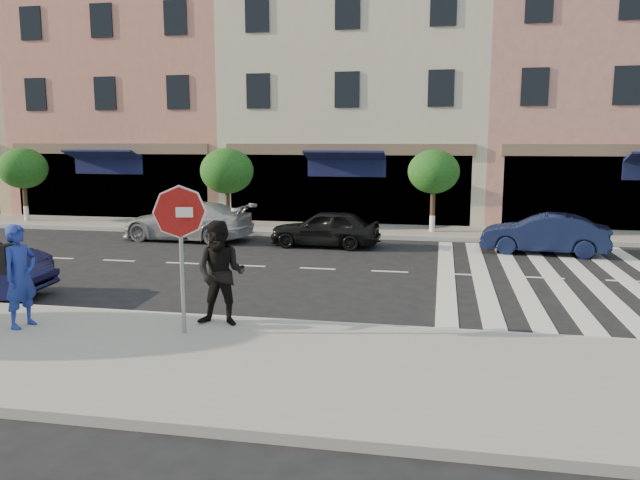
{
  "coord_description": "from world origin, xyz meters",
  "views": [
    {
      "loc": [
        3.33,
        -12.61,
        3.55
      ],
      "look_at": [
        0.77,
        0.43,
        1.4
      ],
      "focal_mm": 35.0,
      "sensor_mm": 36.0,
      "label": 1
    }
  ],
  "objects_px": {
    "stop_sign": "(180,227)",
    "walker": "(221,273)",
    "car_far_right": "(544,234)",
    "car_far_mid": "(325,228)",
    "car_far_left": "(187,221)",
    "photographer": "(20,276)"
  },
  "relations": [
    {
      "from": "stop_sign",
      "to": "walker",
      "type": "bearing_deg",
      "value": 41.51
    },
    {
      "from": "walker",
      "to": "car_far_right",
      "type": "relative_size",
      "value": 0.51
    },
    {
      "from": "car_far_mid",
      "to": "stop_sign",
      "type": "bearing_deg",
      "value": -1.46
    },
    {
      "from": "stop_sign",
      "to": "car_far_right",
      "type": "bearing_deg",
      "value": 43.19
    },
    {
      "from": "stop_sign",
      "to": "walker",
      "type": "height_order",
      "value": "stop_sign"
    },
    {
      "from": "car_far_left",
      "to": "walker",
      "type": "bearing_deg",
      "value": 30.19
    },
    {
      "from": "photographer",
      "to": "car_far_mid",
      "type": "height_order",
      "value": "photographer"
    },
    {
      "from": "car_far_right",
      "to": "car_far_left",
      "type": "bearing_deg",
      "value": -84.59
    },
    {
      "from": "photographer",
      "to": "car_far_right",
      "type": "relative_size",
      "value": 0.5
    },
    {
      "from": "walker",
      "to": "car_far_left",
      "type": "height_order",
      "value": "walker"
    },
    {
      "from": "photographer",
      "to": "car_far_right",
      "type": "distance_m",
      "value": 14.92
    },
    {
      "from": "car_far_mid",
      "to": "car_far_right",
      "type": "xyz_separation_m",
      "value": [
        6.96,
        0.03,
        0.01
      ]
    },
    {
      "from": "photographer",
      "to": "car_far_left",
      "type": "relative_size",
      "value": 0.41
    },
    {
      "from": "walker",
      "to": "car_far_right",
      "type": "height_order",
      "value": "walker"
    },
    {
      "from": "stop_sign",
      "to": "car_far_right",
      "type": "distance_m",
      "value": 12.84
    },
    {
      "from": "stop_sign",
      "to": "car_far_left",
      "type": "relative_size",
      "value": 0.56
    },
    {
      "from": "car_far_left",
      "to": "car_far_mid",
      "type": "height_order",
      "value": "car_far_left"
    },
    {
      "from": "stop_sign",
      "to": "car_far_mid",
      "type": "relative_size",
      "value": 0.73
    },
    {
      "from": "walker",
      "to": "car_far_mid",
      "type": "relative_size",
      "value": 0.54
    },
    {
      "from": "stop_sign",
      "to": "car_far_left",
      "type": "height_order",
      "value": "stop_sign"
    },
    {
      "from": "photographer",
      "to": "car_far_right",
      "type": "xyz_separation_m",
      "value": [
        10.64,
        10.45,
        -0.47
      ]
    },
    {
      "from": "car_far_mid",
      "to": "photographer",
      "type": "bearing_deg",
      "value": -17.37
    }
  ]
}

